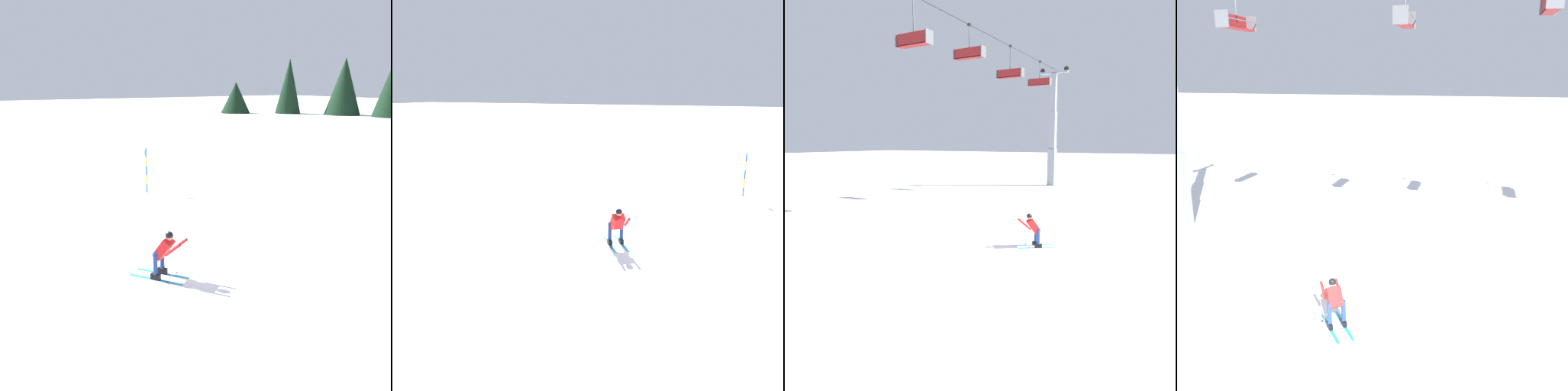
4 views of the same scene
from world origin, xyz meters
TOP-DOWN VIEW (x-y plane):
  - ground_plane at (0.00, 0.00)m, footprint 260.00×260.00m
  - skier_carving_main at (0.81, 1.25)m, footprint 1.44×1.68m
  - trail_marker_pole at (-3.02, -7.73)m, footprint 0.07×0.28m

SIDE VIEW (x-z plane):
  - ground_plane at x=0.00m, z-range 0.00..0.00m
  - skier_carving_main at x=0.81m, z-range 0.03..1.54m
  - trail_marker_pole at x=-3.02m, z-range 0.08..2.28m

